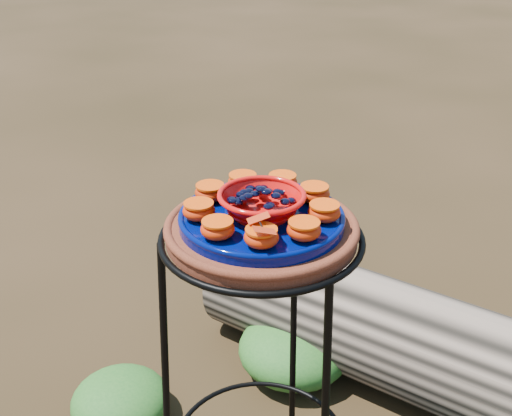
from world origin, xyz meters
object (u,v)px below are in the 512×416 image
at_px(plant_stand, 261,377).
at_px(driftwood_log, 488,372).
at_px(terracotta_saucer, 262,231).
at_px(red_bowl, 262,204).
at_px(cobalt_plate, 262,219).

distance_m(plant_stand, driftwood_log, 0.68).
relative_size(plant_stand, driftwood_log, 0.42).
height_order(terracotta_saucer, driftwood_log, terracotta_saucer).
relative_size(plant_stand, terracotta_saucer, 1.89).
bearing_deg(red_bowl, terracotta_saucer, 0.00).
bearing_deg(red_bowl, cobalt_plate, 0.00).
height_order(terracotta_saucer, red_bowl, red_bowl).
xyz_separation_m(plant_stand, terracotta_saucer, (0.00, 0.00, 0.37)).
relative_size(cobalt_plate, red_bowl, 2.00).
xyz_separation_m(plant_stand, cobalt_plate, (0.00, 0.00, 0.39)).
bearing_deg(terracotta_saucer, cobalt_plate, 0.00).
bearing_deg(cobalt_plate, driftwood_log, 44.39).
bearing_deg(red_bowl, plant_stand, 0.00).
distance_m(plant_stand, red_bowl, 0.42).
height_order(plant_stand, red_bowl, red_bowl).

